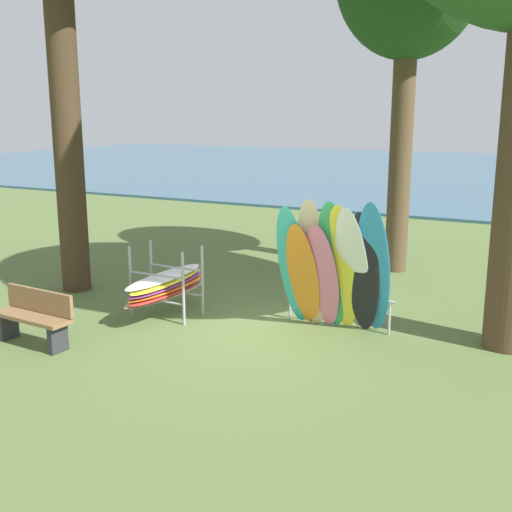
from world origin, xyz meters
TOP-DOWN VIEW (x-y plane):
  - ground_plane at (0.00, 0.00)m, footprint 80.00×80.00m
  - lake_water at (0.00, 30.30)m, footprint 80.00×36.00m
  - leaning_board_pile at (0.94, 0.43)m, footprint 1.89×1.02m
  - board_storage_rack at (-1.96, -0.07)m, footprint 1.15×2.13m
  - park_bench at (-2.93, -2.18)m, footprint 1.42×0.50m

SIDE VIEW (x-z plane):
  - ground_plane at x=0.00m, z-range 0.00..0.00m
  - lake_water at x=0.00m, z-range 0.00..0.10m
  - park_bench at x=-2.93m, z-range 0.03..0.88m
  - board_storage_rack at x=-1.96m, z-range -0.07..1.18m
  - leaning_board_pile at x=0.94m, z-range -0.08..2.16m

